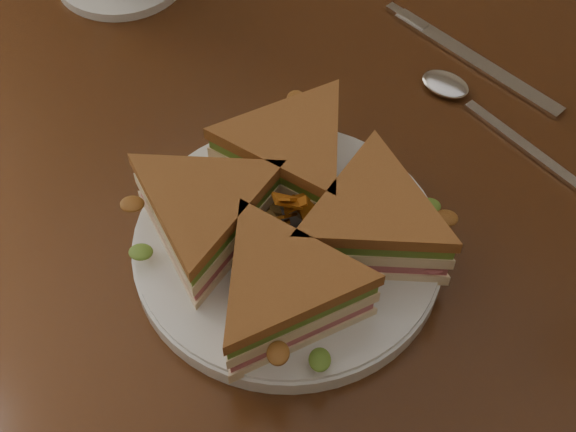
{
  "coord_description": "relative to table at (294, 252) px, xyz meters",
  "views": [
    {
      "loc": [
        0.25,
        -0.36,
        1.3
      ],
      "look_at": [
        0.03,
        -0.06,
        0.8
      ],
      "focal_mm": 50.0,
      "sensor_mm": 36.0,
      "label": 1
    }
  ],
  "objects": [
    {
      "name": "crisps_mound",
      "position": [
        0.03,
        -0.06,
        0.14
      ],
      "size": [
        0.09,
        0.09,
        0.05
      ],
      "primitive_type": null,
      "color": "#C26618",
      "rests_on": "plate"
    },
    {
      "name": "plate",
      "position": [
        0.03,
        -0.06,
        0.11
      ],
      "size": [
        0.25,
        0.25,
        0.02
      ],
      "primitive_type": "cylinder",
      "color": "white",
      "rests_on": "table"
    },
    {
      "name": "sandwich_wedges",
      "position": [
        0.03,
        -0.06,
        0.14
      ],
      "size": [
        0.31,
        0.31,
        0.06
      ],
      "color": "#FFE7BC",
      "rests_on": "plate"
    },
    {
      "name": "table",
      "position": [
        0.0,
        0.0,
        0.0
      ],
      "size": [
        1.2,
        0.8,
        0.75
      ],
      "color": "black",
      "rests_on": "ground"
    },
    {
      "name": "spoon",
      "position": [
        0.07,
        0.18,
        0.1
      ],
      "size": [
        0.18,
        0.06,
        0.01
      ],
      "rotation": [
        0.0,
        0.0,
        -0.26
      ],
      "color": "silver",
      "rests_on": "table"
    },
    {
      "name": "knife",
      "position": [
        0.04,
        0.24,
        0.1
      ],
      "size": [
        0.21,
        0.05,
        0.0
      ],
      "rotation": [
        0.0,
        0.0,
        -0.18
      ],
      "color": "silver",
      "rests_on": "table"
    }
  ]
}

